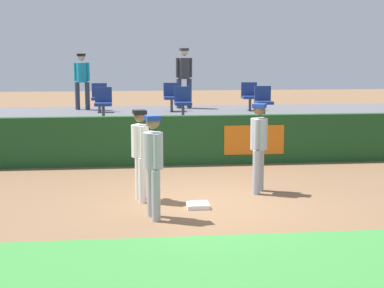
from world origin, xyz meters
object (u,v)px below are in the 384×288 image
(player_runner_visitor, at_px, (259,142))
(spectator_capped, at_px, (82,77))
(seat_back_left, at_px, (99,96))
(seat_back_center, at_px, (171,95))
(player_coach_visitor, at_px, (153,159))
(seat_front_right, at_px, (263,100))
(first_base, at_px, (198,205))
(seat_front_center, at_px, (183,101))
(seat_front_left, at_px, (103,101))
(spectator_hooded, at_px, (184,74))
(seat_back_right, at_px, (250,95))
(player_fielder_home, at_px, (140,149))

(player_runner_visitor, bearing_deg, spectator_capped, -124.37)
(seat_back_left, bearing_deg, seat_back_center, 0.00)
(player_coach_visitor, height_order, seat_front_right, seat_front_right)
(seat_front_right, bearing_deg, spectator_capped, 153.47)
(first_base, bearing_deg, seat_front_center, 87.60)
(player_runner_visitor, bearing_deg, player_coach_visitor, -26.77)
(player_coach_visitor, height_order, seat_front_center, seat_front_center)
(seat_back_center, height_order, seat_back_left, same)
(player_coach_visitor, distance_m, seat_back_center, 7.94)
(player_coach_visitor, distance_m, seat_front_right, 6.91)
(seat_front_left, bearing_deg, spectator_hooded, 48.01)
(first_base, relative_size, player_runner_visitor, 0.23)
(seat_back_right, bearing_deg, spectator_hooded, 155.66)
(player_coach_visitor, bearing_deg, spectator_capped, 179.77)
(player_runner_visitor, xyz_separation_m, seat_back_left, (-3.39, 6.26, 0.43))
(seat_back_left, xyz_separation_m, seat_front_left, (0.19, -1.80, 0.00))
(spectator_hooded, bearing_deg, seat_front_center, 74.57)
(seat_back_center, distance_m, spectator_hooded, 1.15)
(seat_front_right, bearing_deg, player_runner_visitor, -104.02)
(first_base, relative_size, seat_back_center, 0.48)
(spectator_hooded, bearing_deg, seat_front_right, 116.50)
(seat_front_left, bearing_deg, seat_front_center, -0.00)
(seat_front_left, bearing_deg, player_runner_visitor, -54.33)
(seat_back_left, distance_m, spectator_hooded, 2.80)
(player_runner_visitor, height_order, seat_back_left, seat_back_left)
(player_fielder_home, bearing_deg, player_coach_visitor, -2.11)
(seat_back_right, distance_m, spectator_hooded, 2.18)
(first_base, relative_size, seat_front_center, 0.48)
(player_fielder_home, relative_size, player_runner_visitor, 0.97)
(spectator_capped, bearing_deg, player_coach_visitor, 106.96)
(seat_back_center, distance_m, seat_back_right, 2.37)
(spectator_hooded, bearing_deg, seat_back_left, 9.18)
(first_base, xyz_separation_m, player_runner_visitor, (1.32, 1.00, 0.99))
(player_fielder_home, height_order, seat_back_right, seat_back_right)
(first_base, distance_m, spectator_hooded, 8.39)
(seat_front_center, bearing_deg, seat_back_left, 141.97)
(seat_front_center, bearing_deg, spectator_capped, 138.45)
(player_fielder_home, bearing_deg, spectator_hooded, 157.70)
(first_base, xyz_separation_m, seat_front_left, (-1.88, 5.46, 1.42))
(player_fielder_home, xyz_separation_m, seat_front_center, (1.24, 4.85, 0.47))
(player_runner_visitor, relative_size, spectator_hooded, 0.95)
(seat_back_left, xyz_separation_m, spectator_capped, (-0.55, 0.72, 0.51))
(spectator_hooded, bearing_deg, player_coach_visitor, 72.01)
(first_base, bearing_deg, seat_back_center, 89.56)
(player_fielder_home, bearing_deg, seat_back_center, 160.08)
(player_coach_visitor, distance_m, seat_back_right, 8.53)
(seat_back_right, bearing_deg, seat_front_right, -89.64)
(player_coach_visitor, bearing_deg, seat_front_center, 158.18)
(spectator_hooded, bearing_deg, first_base, 77.07)
(seat_front_center, height_order, spectator_capped, spectator_capped)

